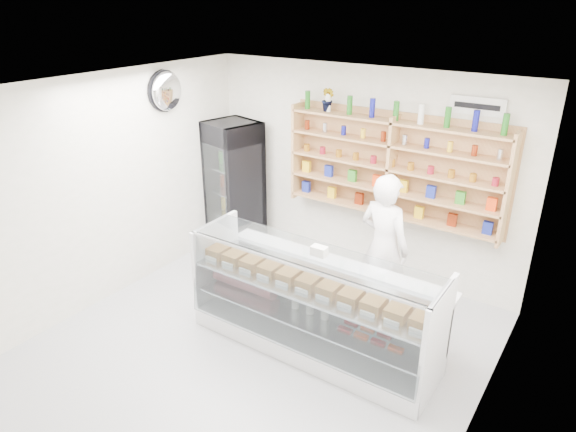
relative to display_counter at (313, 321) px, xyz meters
The scene contains 8 objects.
room 1.29m from the display_counter, 130.95° to the right, with size 5.00×5.00×5.00m.
display_counter is the anchor object (origin of this frame).
shop_worker 1.21m from the display_counter, 72.27° to the left, with size 0.65×0.43×1.79m, color white.
drinks_cooler 2.84m from the display_counter, 146.89° to the left, with size 0.83×0.82×1.93m.
wall_shelving 2.19m from the display_counter, 89.15° to the left, with size 2.84×0.28×1.33m.
potted_plant 2.85m from the display_counter, 117.00° to the left, with size 0.17×0.14×0.31m, color #1E6626.
security_mirror 3.45m from the display_counter, 166.10° to the left, with size 0.15×0.50×0.50m, color silver.
wall_sign 3.01m from the display_counter, 64.29° to the left, with size 0.62×0.03×0.20m, color white.
Camera 1 is at (2.86, -3.46, 3.59)m, focal length 32.00 mm.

